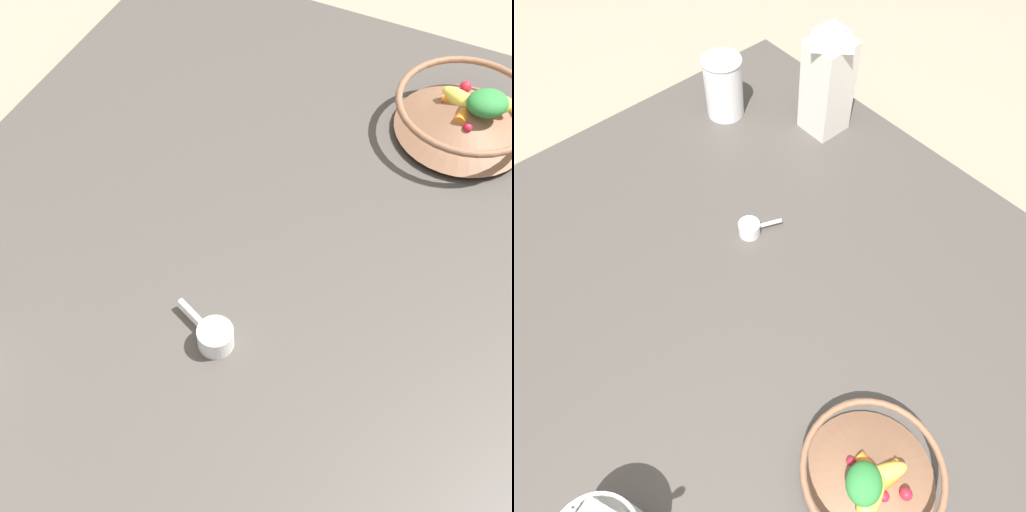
{
  "view_description": "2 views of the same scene",
  "coord_description": "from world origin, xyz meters",
  "views": [
    {
      "loc": [
        -0.1,
        0.44,
        0.77
      ],
      "look_at": [
        0.1,
        0.01,
        0.12
      ],
      "focal_mm": 50.0,
      "sensor_mm": 36.0,
      "label": 1
    },
    {
      "loc": [
        -0.24,
        -0.38,
        0.83
      ],
      "look_at": [
        0.07,
        -0.03,
        0.14
      ],
      "focal_mm": 35.0,
      "sensor_mm": 36.0,
      "label": 2
    }
  ],
  "objects": [
    {
      "name": "ground_plane",
      "position": [
        0.0,
        0.0,
        0.0
      ],
      "size": [
        6.0,
        6.0,
        0.0
      ],
      "primitive_type": "plane",
      "color": "gray"
    },
    {
      "name": "countertop",
      "position": [
        0.0,
        0.0,
        0.02
      ],
      "size": [
        1.14,
        1.14,
        0.05
      ],
      "color": "#47423D",
      "rests_on": "ground_plane"
    },
    {
      "name": "fruit_bowl",
      "position": [
        -0.04,
        -0.37,
        0.08
      ],
      "size": [
        0.2,
        0.2,
        0.08
      ],
      "color": "brown",
      "rests_on": "countertop"
    },
    {
      "name": "measuring_scoop",
      "position": [
        0.12,
        0.09,
        0.06
      ],
      "size": [
        0.08,
        0.05,
        0.03
      ],
      "color": "white",
      "rests_on": "countertop"
    }
  ]
}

